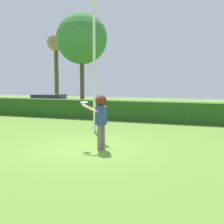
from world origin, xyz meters
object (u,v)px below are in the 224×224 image
at_px(lamppost, 94,59).
at_px(parked_car_silver, 49,102).
at_px(willow_tree, 56,47).
at_px(oak_tree, 82,39).
at_px(person, 101,114).
at_px(frisbee, 84,102).

relative_size(lamppost, parked_car_silver, 1.32).
bearing_deg(parked_car_silver, willow_tree, 115.77).
height_order(parked_car_silver, oak_tree, oak_tree).
bearing_deg(person, lamppost, 117.52).
height_order(lamppost, willow_tree, willow_tree).
xyz_separation_m(person, willow_tree, (-11.25, 15.88, 4.15)).
height_order(person, willow_tree, willow_tree).
relative_size(frisbee, parked_car_silver, 0.06).
height_order(lamppost, oak_tree, oak_tree).
xyz_separation_m(lamppost, parked_car_silver, (-6.92, 7.15, -2.52)).
bearing_deg(frisbee, lamppost, 107.83).
xyz_separation_m(person, parked_car_silver, (-8.56, 10.31, -0.50)).
distance_m(frisbee, parked_car_silver, 12.90).
distance_m(lamppost, oak_tree, 10.58).
height_order(frisbee, lamppost, lamppost).
bearing_deg(lamppost, frisbee, -72.17).
bearing_deg(oak_tree, person, -61.06).
relative_size(oak_tree, willow_tree, 1.12).
bearing_deg(parked_car_silver, person, -50.28).
xyz_separation_m(frisbee, oak_tree, (-6.05, 12.03, 3.91)).
bearing_deg(oak_tree, frisbee, -63.29).
bearing_deg(parked_car_silver, frisbee, -52.21).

